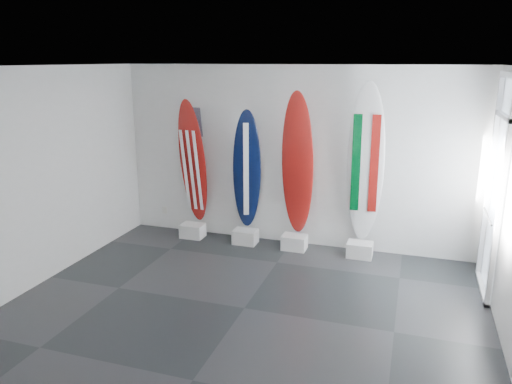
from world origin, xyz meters
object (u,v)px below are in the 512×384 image
(surfboard_italy, at_px, (365,164))
(surfboard_usa, at_px, (193,162))
(surfboard_navy, at_px, (247,170))
(surfboard_swiss, at_px, (297,164))

(surfboard_italy, bearing_deg, surfboard_usa, 178.78)
(surfboard_usa, xyz_separation_m, surfboard_navy, (1.00, 0.00, -0.07))
(surfboard_usa, relative_size, surfboard_italy, 0.88)
(surfboard_navy, height_order, surfboard_italy, surfboard_italy)
(surfboard_navy, distance_m, surfboard_italy, 1.96)
(surfboard_navy, bearing_deg, surfboard_swiss, -19.00)
(surfboard_navy, distance_m, surfboard_swiss, 0.88)
(surfboard_navy, relative_size, surfboard_italy, 0.82)
(surfboard_swiss, xyz_separation_m, surfboard_italy, (1.08, 0.00, 0.08))
(surfboard_usa, xyz_separation_m, surfboard_swiss, (1.86, 0.00, 0.09))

